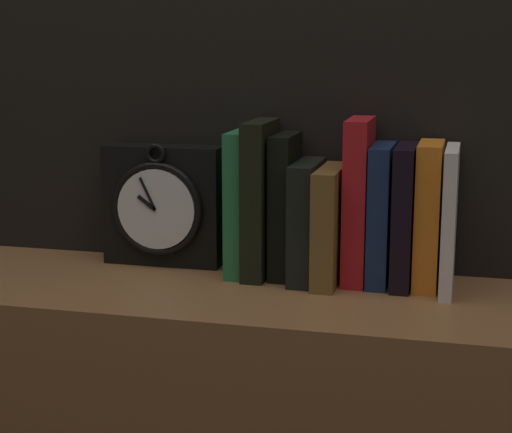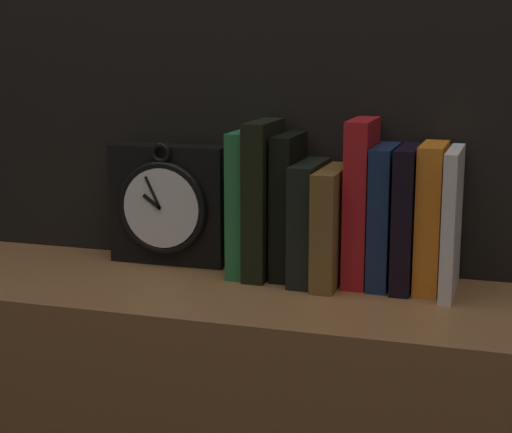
% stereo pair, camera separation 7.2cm
% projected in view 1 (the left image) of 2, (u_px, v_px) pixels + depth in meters
% --- Properties ---
extents(wall_back, '(6.00, 0.05, 2.60)m').
position_uv_depth(wall_back, '(284.00, 30.00, 1.42)').
color(wall_back, black).
rests_on(wall_back, ground_plane).
extents(clock, '(0.20, 0.07, 0.21)m').
position_uv_depth(clock, '(163.00, 205.00, 1.46)').
color(clock, black).
rests_on(clock, bookshelf).
extents(book_slot0_green, '(0.03, 0.12, 0.24)m').
position_uv_depth(book_slot0_green, '(241.00, 203.00, 1.40)').
color(book_slot0_green, '#26703E').
rests_on(book_slot0_green, bookshelf).
extents(book_slot1_black, '(0.04, 0.13, 0.25)m').
position_uv_depth(book_slot1_black, '(260.00, 199.00, 1.38)').
color(book_slot1_black, black).
rests_on(book_slot1_black, bookshelf).
extents(book_slot2_black, '(0.03, 0.11, 0.23)m').
position_uv_depth(book_slot2_black, '(285.00, 206.00, 1.38)').
color(book_slot2_black, black).
rests_on(book_slot2_black, bookshelf).
extents(book_slot3_black, '(0.04, 0.14, 0.19)m').
position_uv_depth(book_slot3_black, '(306.00, 221.00, 1.36)').
color(book_slot3_black, black).
rests_on(book_slot3_black, bookshelf).
extents(book_slot4_brown, '(0.04, 0.15, 0.18)m').
position_uv_depth(book_slot4_brown, '(330.00, 225.00, 1.35)').
color(book_slot4_brown, brown).
rests_on(book_slot4_brown, bookshelf).
extents(book_slot5_red, '(0.04, 0.12, 0.26)m').
position_uv_depth(book_slot5_red, '(358.00, 201.00, 1.35)').
color(book_slot5_red, red).
rests_on(book_slot5_red, bookshelf).
extents(book_slot6_navy, '(0.03, 0.12, 0.22)m').
position_uv_depth(book_slot6_navy, '(381.00, 215.00, 1.34)').
color(book_slot6_navy, '#16274B').
rests_on(book_slot6_navy, bookshelf).
extents(book_slot7_black, '(0.03, 0.13, 0.22)m').
position_uv_depth(book_slot7_black, '(404.00, 216.00, 1.33)').
color(book_slot7_black, black).
rests_on(book_slot7_black, bookshelf).
extents(book_slot8_orange, '(0.04, 0.12, 0.23)m').
position_uv_depth(book_slot8_orange, '(428.00, 215.00, 1.32)').
color(book_slot8_orange, orange).
rests_on(book_slot8_orange, bookshelf).
extents(book_slot9_white, '(0.02, 0.15, 0.22)m').
position_uv_depth(book_slot9_white, '(449.00, 220.00, 1.30)').
color(book_slot9_white, silver).
rests_on(book_slot9_white, bookshelf).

